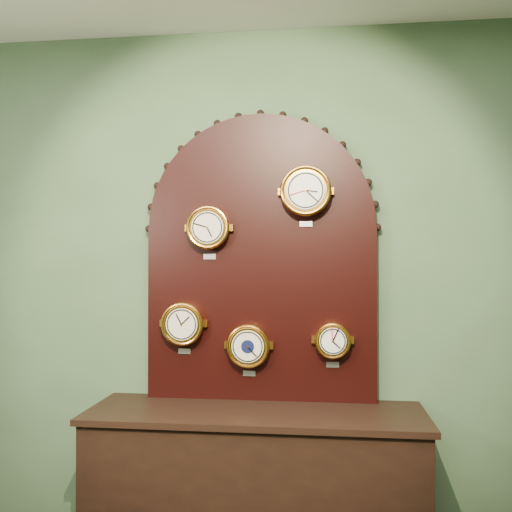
# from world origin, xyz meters

# --- Properties ---
(wall_back) EXTENTS (4.00, 0.00, 4.00)m
(wall_back) POSITION_xyz_m (0.00, 2.50, 1.40)
(wall_back) COLOR #456143
(wall_back) RESTS_ON ground
(shop_counter) EXTENTS (1.60, 0.50, 0.80)m
(shop_counter) POSITION_xyz_m (0.00, 2.23, 0.40)
(shop_counter) COLOR black
(shop_counter) RESTS_ON ground_plane
(display_board) EXTENTS (1.26, 0.06, 1.53)m
(display_board) POSITION_xyz_m (0.00, 2.45, 1.63)
(display_board) COLOR black
(display_board) RESTS_ON shop_counter
(roman_clock) EXTENTS (0.23, 0.08, 0.28)m
(roman_clock) POSITION_xyz_m (-0.27, 2.38, 1.73)
(roman_clock) COLOR orange
(roman_clock) RESTS_ON display_board
(arabic_clock) EXTENTS (0.26, 0.08, 0.31)m
(arabic_clock) POSITION_xyz_m (0.24, 2.38, 1.91)
(arabic_clock) COLOR orange
(arabic_clock) RESTS_ON display_board
(hygrometer) EXTENTS (0.23, 0.08, 0.28)m
(hygrometer) POSITION_xyz_m (-0.40, 2.38, 1.23)
(hygrometer) COLOR orange
(hygrometer) RESTS_ON display_board
(barometer) EXTENTS (0.22, 0.08, 0.27)m
(barometer) POSITION_xyz_m (-0.06, 2.38, 1.12)
(barometer) COLOR orange
(barometer) RESTS_ON display_board
(tide_clock) EXTENTS (0.18, 0.08, 0.23)m
(tide_clock) POSITION_xyz_m (0.38, 2.38, 1.15)
(tide_clock) COLOR orange
(tide_clock) RESTS_ON display_board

